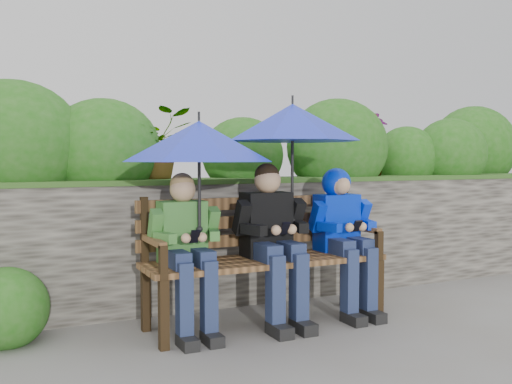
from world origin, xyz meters
name	(u,v)px	position (x,y,z in m)	size (l,w,h in m)	color
ground	(262,326)	(0.00, 0.00, 0.00)	(60.00, 60.00, 0.00)	gray
garden_backdrop	(182,213)	(-0.08, 1.56, 0.68)	(8.06, 2.87, 1.90)	#3A3731
park_bench	(261,250)	(0.04, 0.10, 0.53)	(1.76, 0.51, 0.93)	black
boy_left	(187,244)	(-0.55, 0.02, 0.62)	(0.47, 0.54, 1.09)	#427D30
boy_middle	(273,235)	(0.09, 0.01, 0.65)	(0.52, 0.60, 1.16)	black
boy_right	(343,227)	(0.70, 0.03, 0.67)	(0.48, 0.59, 1.12)	#0741B5
umbrella_left	(199,141)	(-0.47, -0.01, 1.30)	(1.02, 1.02, 0.80)	#1D2FCE
umbrella_right	(292,123)	(0.27, 0.04, 1.45)	(0.99, 0.99, 0.93)	#1D2FCE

